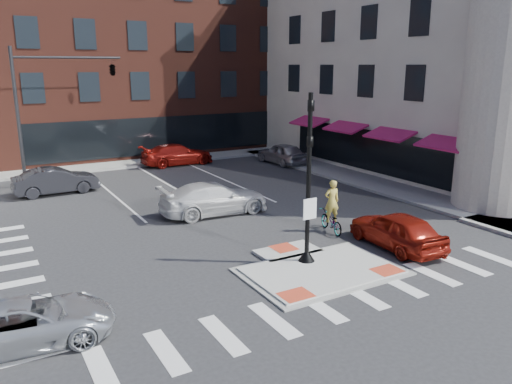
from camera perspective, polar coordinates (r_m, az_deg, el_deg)
ground at (r=18.03m, az=6.52°, el=-8.56°), size 120.00×120.00×0.00m
refuge_island at (r=17.82m, az=7.02°, el=-8.69°), size 5.40×4.65×0.13m
sidewalk_e at (r=31.97m, az=11.51°, el=1.55°), size 3.00×24.00×0.15m
sidewalk_n at (r=38.23m, az=-9.62°, el=3.71°), size 26.00×3.00×0.15m
building_n at (r=47.11m, az=-14.47°, el=14.88°), size 24.40×18.40×15.50m
building_e at (r=40.12m, az=22.63°, el=14.78°), size 21.90×23.90×17.70m
building_far_left at (r=65.58m, az=-25.25°, el=11.26°), size 10.00×12.00×10.00m
building_far_right at (r=69.92m, az=-14.61°, el=13.07°), size 12.00×12.00×12.00m
signal_pole at (r=17.56m, az=5.97°, el=-1.03°), size 0.60×0.60×5.98m
mast_arm_signal at (r=31.96m, az=-18.64°, el=12.20°), size 6.10×2.24×8.00m
silver_suv at (r=14.38m, az=-24.85°, el=-13.39°), size 4.61×2.45×1.23m
red_sedan at (r=20.30m, az=15.79°, el=-4.18°), size 1.98×4.37×1.46m
white_pickup at (r=24.02m, az=-4.81°, el=-0.74°), size 5.36×2.40×1.53m
bg_car_dark at (r=29.85m, az=-21.89°, el=1.20°), size 4.55×1.74×1.48m
bg_car_silver at (r=36.31m, az=3.01°, el=4.44°), size 2.02×4.57×1.53m
bg_car_red at (r=36.29m, az=-8.99°, el=4.26°), size 5.20×2.15×1.50m
cyclist at (r=21.59m, az=8.59°, el=-2.57°), size 0.98×1.92×2.29m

